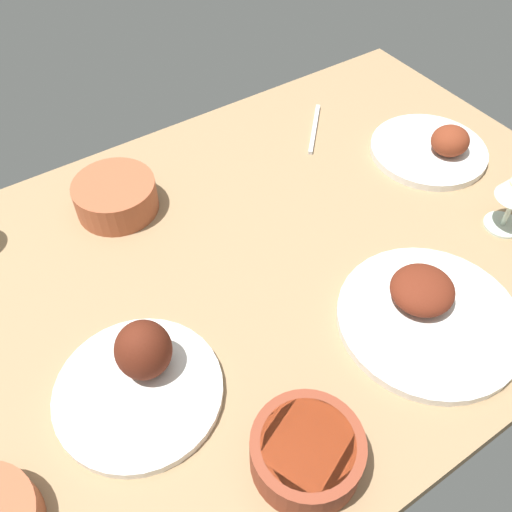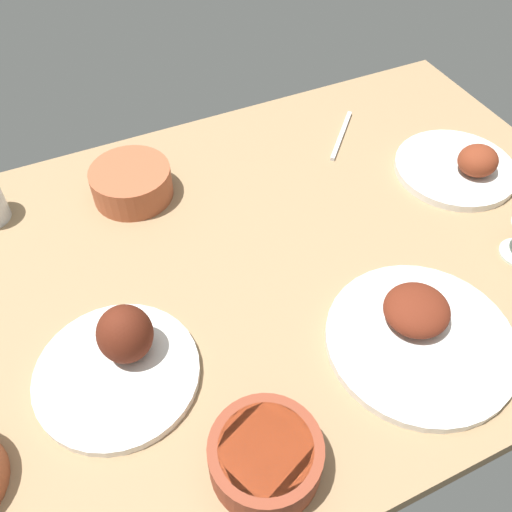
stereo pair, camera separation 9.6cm
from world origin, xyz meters
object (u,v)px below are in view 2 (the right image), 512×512
(plate_near_viewer, at_px, (461,166))
(plate_far_side, at_px, (419,332))
(bowl_soup, at_px, (131,182))
(plate_center_main, at_px, (120,358))
(bowl_sauce, at_px, (266,456))
(spoon_loose, at_px, (341,135))

(plate_near_viewer, bearing_deg, plate_far_side, 42.82)
(bowl_soup, bearing_deg, plate_far_side, 121.20)
(plate_near_viewer, bearing_deg, plate_center_main, 11.30)
(plate_center_main, height_order, plate_near_viewer, plate_center_main)
(plate_center_main, height_order, bowl_sauce, plate_center_main)
(bowl_soup, height_order, spoon_loose, bowl_soup)
(bowl_soup, relative_size, spoon_loose, 0.88)
(plate_far_side, bearing_deg, bowl_sauce, 14.87)
(plate_center_main, height_order, spoon_loose, plate_center_main)
(plate_far_side, distance_m, spoon_loose, 0.53)
(bowl_soup, height_order, bowl_sauce, same)
(spoon_loose, bearing_deg, plate_center_main, 164.32)
(spoon_loose, bearing_deg, plate_far_side, -154.44)
(bowl_soup, xyz_separation_m, bowl_sauce, (-0.01, 0.60, -0.00))
(plate_near_viewer, distance_m, spoon_loose, 0.26)
(plate_center_main, bearing_deg, bowl_sauce, 120.33)
(plate_center_main, xyz_separation_m, spoon_loose, (-0.60, -0.36, -0.03))
(plate_center_main, relative_size, plate_near_viewer, 1.01)
(plate_center_main, distance_m, bowl_soup, 0.39)
(bowl_soup, distance_m, spoon_loose, 0.48)
(spoon_loose, bearing_deg, bowl_sauce, -175.32)
(plate_near_viewer, height_order, bowl_sauce, plate_near_viewer)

